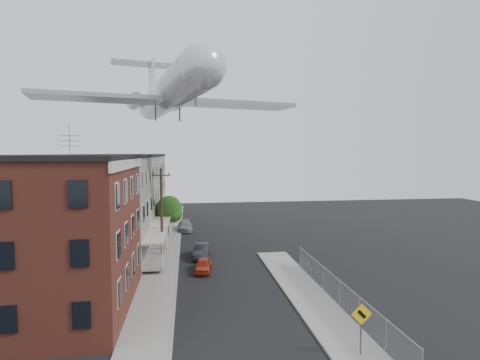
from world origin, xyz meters
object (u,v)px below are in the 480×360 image
(street_tree, at_px, (170,210))
(car_mid, at_px, (201,251))
(airplane, at_px, (168,94))
(warning_sign, at_px, (361,321))
(utility_pole, at_px, (162,213))
(car_near, at_px, (203,265))
(car_far, at_px, (185,226))

(street_tree, height_order, car_mid, street_tree)
(street_tree, relative_size, car_mid, 1.26)
(airplane, bearing_deg, warning_sign, -63.21)
(warning_sign, distance_m, utility_pole, 22.25)
(car_near, bearing_deg, airplane, 125.61)
(warning_sign, relative_size, car_mid, 0.68)
(warning_sign, xyz_separation_m, car_mid, (-7.40, 19.49, -1.20))
(utility_pole, height_order, airplane, airplane)
(car_near, distance_m, airplane, 17.07)
(warning_sign, height_order, car_far, warning_sign)
(car_near, height_order, car_far, car_far)
(utility_pole, height_order, car_near, utility_pole)
(utility_pole, distance_m, airplane, 11.80)
(car_far, bearing_deg, airplane, -98.22)
(street_tree, distance_m, car_near, 14.67)
(warning_sign, xyz_separation_m, airplane, (-10.51, 20.82, 14.44))
(warning_sign, bearing_deg, utility_pole, 120.48)
(warning_sign, bearing_deg, car_far, 105.39)
(warning_sign, height_order, street_tree, street_tree)
(utility_pole, relative_size, car_far, 1.96)
(car_far, bearing_deg, car_near, -86.11)
(street_tree, bearing_deg, car_near, -76.03)
(utility_pole, relative_size, airplane, 0.32)
(utility_pole, height_order, street_tree, utility_pole)
(utility_pole, xyz_separation_m, car_mid, (3.80, 0.46, -3.99))
(street_tree, xyz_separation_m, car_near, (3.47, -13.96, -2.87))
(street_tree, height_order, car_far, street_tree)
(airplane, bearing_deg, utility_pole, -110.90)
(utility_pole, bearing_deg, warning_sign, -59.52)
(warning_sign, distance_m, car_mid, 20.88)
(street_tree, relative_size, car_far, 1.13)
(car_near, height_order, car_mid, car_mid)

